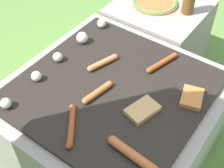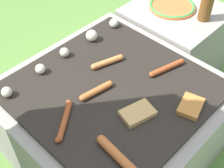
% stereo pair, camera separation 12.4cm
% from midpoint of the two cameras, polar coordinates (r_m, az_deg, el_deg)
% --- Properties ---
extents(ground_plane, '(14.00, 14.00, 0.00)m').
position_cam_midpoint_polar(ground_plane, '(1.58, -2.28, -11.33)').
color(ground_plane, '#567F38').
extents(grill, '(0.82, 0.82, 0.42)m').
position_cam_midpoint_polar(grill, '(1.41, -2.52, -6.72)').
color(grill, gray).
rests_on(grill, ground_plane).
extents(side_ledge, '(0.47, 0.48, 0.42)m').
position_cam_midpoint_polar(side_ledge, '(1.86, 6.30, 8.47)').
color(side_ledge, gray).
rests_on(side_ledge, ground_plane).
extents(sausage_mid_left, '(0.05, 0.21, 0.03)m').
position_cam_midpoint_polar(sausage_mid_left, '(1.04, 0.37, -13.05)').
color(sausage_mid_left, '#B7602D').
rests_on(sausage_mid_left, grill).
extents(sausage_front_left, '(0.15, 0.05, 0.03)m').
position_cam_midpoint_polar(sausage_front_left, '(1.22, -5.60, -1.69)').
color(sausage_front_left, '#B7602D').
rests_on(sausage_front_left, grill).
extents(sausage_back_left, '(0.16, 0.12, 0.02)m').
position_cam_midpoint_polar(sausage_back_left, '(1.13, -10.76, -7.62)').
color(sausage_back_left, '#93421E').
rests_on(sausage_back_left, grill).
extents(sausage_back_center, '(0.18, 0.07, 0.02)m').
position_cam_midpoint_polar(sausage_back_center, '(1.35, 6.57, 3.77)').
color(sausage_back_center, '#93421E').
rests_on(sausage_back_center, grill).
extents(sausage_front_center, '(0.15, 0.07, 0.03)m').
position_cam_midpoint_polar(sausage_front_center, '(1.34, -4.34, 3.80)').
color(sausage_front_center, '#C6753D').
rests_on(sausage_front_center, grill).
extents(bread_slice_right, '(0.13, 0.11, 0.02)m').
position_cam_midpoint_polar(bread_slice_right, '(1.23, 11.64, -2.60)').
color(bread_slice_right, '#B27033').
rests_on(bread_slice_right, grill).
extents(bread_slice_left, '(0.14, 0.11, 0.02)m').
position_cam_midpoint_polar(bread_slice_left, '(1.16, 2.57, -4.92)').
color(bread_slice_left, tan).
rests_on(bread_slice_left, grill).
extents(mushroom_row, '(0.67, 0.07, 0.05)m').
position_cam_midpoint_polar(mushroom_row, '(1.40, -11.25, 5.45)').
color(mushroom_row, beige).
rests_on(mushroom_row, grill).
extents(plate_colorful, '(0.25, 0.25, 0.02)m').
position_cam_midpoint_polar(plate_colorful, '(1.76, 5.83, 14.60)').
color(plate_colorful, orange).
rests_on(plate_colorful, side_ledge).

